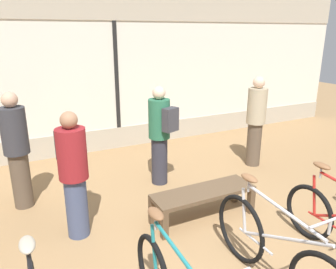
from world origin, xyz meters
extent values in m
plane|color=#99754C|center=(0.00, 0.00, 0.00)|extent=(24.00, 24.00, 0.00)
cube|color=#B2A893|center=(0.00, 4.11, 0.23)|extent=(12.00, 0.08, 0.45)
cube|color=silver|center=(0.00, 4.11, 1.52)|extent=(12.00, 0.04, 2.15)
cube|color=#B2A893|center=(0.00, 4.11, 2.90)|extent=(12.00, 0.08, 0.60)
cube|color=black|center=(0.00, 4.09, 1.52)|extent=(0.08, 0.02, 2.15)
cylinder|color=#B2B2B7|center=(-2.06, -0.20, 0.91)|extent=(0.02, 0.02, 0.14)
ellipsoid|color=#B2A893|center=(-2.06, -0.20, 0.99)|extent=(0.11, 0.22, 0.06)
cylinder|color=#1E7A7F|center=(-1.08, -0.14, 0.57)|extent=(0.03, 0.11, 0.49)
cylinder|color=#1E7A7F|center=(-1.08, -0.63, 0.85)|extent=(0.03, 0.90, 0.10)
cylinder|color=#B2B2B7|center=(-1.08, -0.18, 0.88)|extent=(0.02, 0.02, 0.14)
ellipsoid|color=brown|center=(-1.08, -0.18, 0.96)|extent=(0.11, 0.22, 0.06)
torus|color=black|center=(0.01, 0.03, 0.37)|extent=(0.05, 0.74, 0.74)
cylinder|color=#BCBCC1|center=(0.01, -0.54, 0.61)|extent=(0.03, 1.00, 0.51)
cylinder|color=#BCBCC1|center=(0.01, -0.01, 0.61)|extent=(0.03, 0.11, 0.49)
cylinder|color=#BCBCC1|center=(0.01, -0.51, 0.89)|extent=(0.03, 0.93, 0.10)
cylinder|color=#BCBCC1|center=(0.01, -0.21, 0.37)|extent=(0.03, 0.48, 0.03)
cylinder|color=#B2B2B7|center=(0.01, -0.05, 0.92)|extent=(0.02, 0.02, 0.14)
ellipsoid|color=brown|center=(0.01, -0.05, 1.00)|extent=(0.11, 0.22, 0.06)
cylinder|color=#B2B2B7|center=(0.01, -0.98, 0.98)|extent=(0.02, 0.02, 0.12)
cylinder|color=#ADADB2|center=(0.01, -0.98, 1.04)|extent=(0.46, 0.02, 0.02)
torus|color=black|center=(1.00, -0.02, 0.33)|extent=(0.06, 0.67, 0.67)
cylinder|color=red|center=(1.00, -0.06, 0.57)|extent=(0.03, 0.11, 0.49)
cylinder|color=red|center=(1.00, -0.24, 0.33)|extent=(0.03, 0.45, 0.03)
cylinder|color=#B2B2B7|center=(1.00, -0.10, 0.88)|extent=(0.02, 0.02, 0.14)
ellipsoid|color=brown|center=(1.00, -0.10, 0.96)|extent=(0.11, 0.22, 0.06)
cube|color=brown|center=(0.10, 0.90, 0.38)|extent=(1.40, 0.44, 0.05)
cube|color=brown|center=(-0.56, 0.72, 0.18)|extent=(0.08, 0.08, 0.36)
cube|color=brown|center=(0.76, 0.72, 0.18)|extent=(0.08, 0.08, 0.36)
cube|color=brown|center=(-0.56, 1.08, 0.18)|extent=(0.08, 0.08, 0.36)
cube|color=brown|center=(0.76, 1.08, 0.18)|extent=(0.08, 0.08, 0.36)
cylinder|color=brown|center=(1.93, 2.06, 0.40)|extent=(0.35, 0.35, 0.81)
cylinder|color=tan|center=(1.93, 2.06, 1.13)|extent=(0.46, 0.46, 0.64)
sphere|color=beige|center=(1.93, 2.06, 1.55)|extent=(0.21, 0.21, 0.21)
cylinder|color=#2D2D38|center=(0.04, 2.14, 0.39)|extent=(0.33, 0.33, 0.78)
cylinder|color=#286647|center=(0.04, 2.14, 1.09)|extent=(0.44, 0.44, 0.62)
sphere|color=beige|center=(0.04, 2.14, 1.50)|extent=(0.20, 0.20, 0.20)
cube|color=#38383D|center=(0.12, 1.92, 1.12)|extent=(0.27, 0.21, 0.36)
cylinder|color=#424C6B|center=(-1.47, 1.26, 0.38)|extent=(0.28, 0.28, 0.76)
cylinder|color=maroon|center=(-1.47, 1.26, 1.06)|extent=(0.37, 0.37, 0.60)
sphere|color=#9E7051|center=(-1.47, 1.26, 1.46)|extent=(0.20, 0.20, 0.20)
cube|color=#38383D|center=(-1.49, 1.50, 1.09)|extent=(0.25, 0.16, 0.36)
cylinder|color=brown|center=(-2.02, 2.32, 0.40)|extent=(0.34, 0.34, 0.81)
cylinder|color=#333338|center=(-2.02, 2.32, 1.13)|extent=(0.44, 0.44, 0.64)
sphere|color=tan|center=(-2.02, 2.32, 1.55)|extent=(0.21, 0.21, 0.21)
camera|label=1|loc=(-2.05, -2.35, 2.40)|focal=35.00mm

